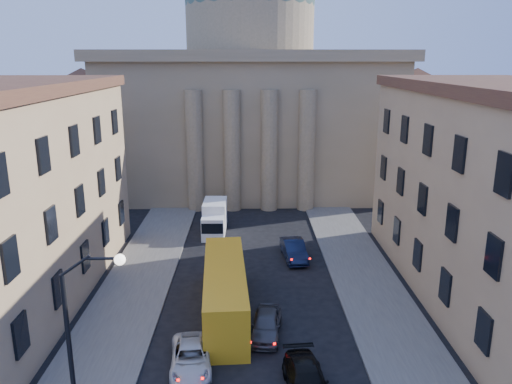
# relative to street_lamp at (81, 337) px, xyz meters

# --- Properties ---
(sidewalk_left) EXTENTS (5.00, 60.00, 0.15)m
(sidewalk_left) POSITION_rel_street_lamp_xyz_m (-1.53, 10.00, -5.21)
(sidewalk_left) COLOR #53504C
(sidewalk_left) RESTS_ON ground
(sidewalk_right) EXTENTS (5.00, 60.00, 0.15)m
(sidewalk_right) POSITION_rel_street_lamp_xyz_m (15.47, 10.00, -5.21)
(sidewalk_right) COLOR #53504C
(sidewalk_right) RESTS_ON ground
(church) EXTENTS (68.02, 28.76, 36.60)m
(church) POSITION_rel_street_lamp_xyz_m (6.97, 47.47, 6.59)
(church) COLOR #806E4E
(church) RESTS_ON ground
(building_right) EXTENTS (11.60, 26.60, 14.70)m
(building_right) POSITION_rel_street_lamp_xyz_m (23.97, 14.00, 2.14)
(building_right) COLOR tan
(building_right) RESTS_ON ground
(street_lamp) EXTENTS (2.62, 0.44, 8.83)m
(street_lamp) POSITION_rel_street_lamp_xyz_m (0.00, 0.00, 0.00)
(street_lamp) COLOR black
(street_lamp) RESTS_ON ground
(car_left_mid) EXTENTS (2.60, 4.84, 1.29)m
(car_left_mid) POSITION_rel_street_lamp_xyz_m (3.62, 5.54, -4.64)
(car_left_mid) COLOR silver
(car_left_mid) RESTS_ON ground
(car_right_mid) EXTENTS (2.40, 4.98, 1.40)m
(car_right_mid) POSITION_rel_street_lamp_xyz_m (9.57, 3.34, -4.59)
(car_right_mid) COLOR black
(car_right_mid) RESTS_ON ground
(car_right_far) EXTENTS (2.21, 4.44, 1.45)m
(car_right_far) POSITION_rel_street_lamp_xyz_m (7.77, 8.79, -4.56)
(car_right_far) COLOR #454549
(car_right_far) RESTS_ON ground
(car_right_distant) EXTENTS (2.14, 4.91, 1.57)m
(car_right_distant) POSITION_rel_street_lamp_xyz_m (10.47, 20.61, -4.50)
(car_right_distant) COLOR black
(car_right_distant) RESTS_ON ground
(city_bus) EXTENTS (3.29, 11.50, 3.20)m
(city_bus) POSITION_rel_street_lamp_xyz_m (5.19, 11.46, -3.57)
(city_bus) COLOR gold
(city_bus) RESTS_ON ground
(box_truck) EXTENTS (2.17, 5.36, 2.93)m
(box_truck) POSITION_rel_street_lamp_xyz_m (3.47, 27.18, -3.90)
(box_truck) COLOR white
(box_truck) RESTS_ON ground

